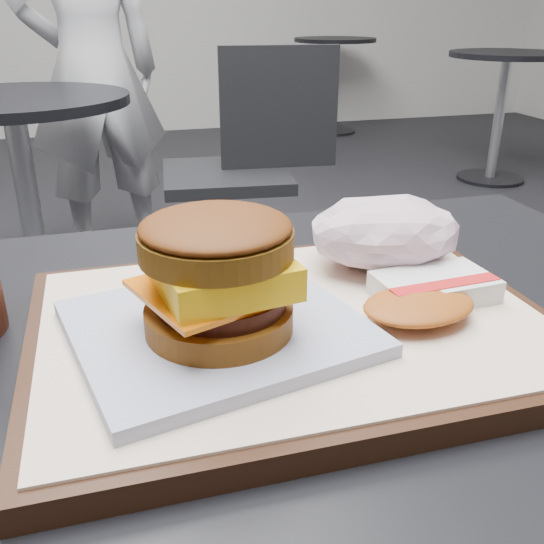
{
  "coord_description": "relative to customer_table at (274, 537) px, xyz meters",
  "views": [
    {
      "loc": [
        -0.11,
        -0.37,
        1.0
      ],
      "look_at": [
        -0.0,
        -0.0,
        0.83
      ],
      "focal_mm": 40.0,
      "sensor_mm": 36.0,
      "label": 1
    }
  ],
  "objects": [
    {
      "name": "neighbor_chair",
      "position": [
        0.36,
        1.63,
        -0.07
      ],
      "size": [
        0.62,
        0.46,
        0.88
      ],
      "color": "#B4B5BA",
      "rests_on": "ground"
    },
    {
      "name": "customer_table",
      "position": [
        0.0,
        0.0,
        0.0
      ],
      "size": [
        0.8,
        0.6,
        0.77
      ],
      "color": "#A5A5AA",
      "rests_on": "ground"
    },
    {
      "name": "patron",
      "position": [
        -0.1,
        2.21,
        0.18
      ],
      "size": [
        0.62,
        0.47,
        1.53
      ],
      "primitive_type": "imported",
      "rotation": [
        0.0,
        0.0,
        3.35
      ],
      "color": "silver",
      "rests_on": "ground"
    },
    {
      "name": "breakfast_sandwich",
      "position": [
        -0.04,
        -0.01,
        0.24
      ],
      "size": [
        0.22,
        0.21,
        0.09
      ],
      "color": "silver",
      "rests_on": "serving_tray"
    },
    {
      "name": "serving_tray",
      "position": [
        0.02,
        0.01,
        0.2
      ],
      "size": [
        0.38,
        0.28,
        0.02
      ],
      "color": "black",
      "rests_on": "customer_table"
    },
    {
      "name": "neighbor_table",
      "position": [
        -0.35,
        1.65,
        -0.03
      ],
      "size": [
        0.7,
        0.7,
        0.75
      ],
      "color": "black",
      "rests_on": "ground"
    },
    {
      "name": "bg_table_far",
      "position": [
        1.8,
        4.5,
        -0.02
      ],
      "size": [
        0.66,
        0.66,
        0.75
      ],
      "color": "black",
      "rests_on": "ground"
    },
    {
      "name": "hash_brown",
      "position": [
        0.12,
        -0.0,
        0.22
      ],
      "size": [
        0.12,
        0.1,
        0.02
      ],
      "color": "silver",
      "rests_on": "serving_tray"
    },
    {
      "name": "bg_table_near",
      "position": [
        2.2,
        2.8,
        -0.02
      ],
      "size": [
        0.66,
        0.66,
        0.75
      ],
      "color": "black",
      "rests_on": "ground"
    },
    {
      "name": "crumpled_wrapper",
      "position": [
        0.13,
        0.08,
        0.24
      ],
      "size": [
        0.13,
        0.1,
        0.06
      ],
      "primitive_type": null,
      "color": "silver",
      "rests_on": "serving_tray"
    }
  ]
}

